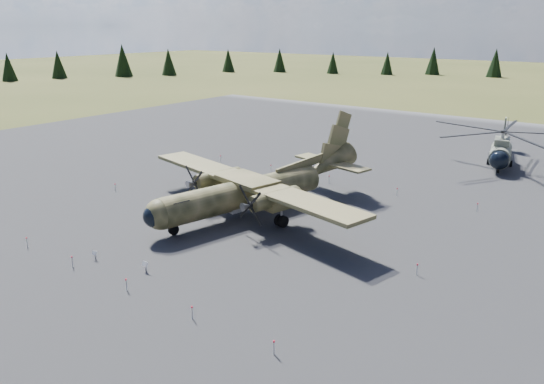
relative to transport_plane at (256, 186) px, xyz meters
The scene contains 8 objects.
ground 4.38m from the transport_plane, 81.53° to the right, with size 500.00×500.00×0.00m, color brown.
apron 7.00m from the transport_plane, 85.39° to the left, with size 120.00×120.00×0.04m, color #55565A.
transport_plane is the anchor object (origin of this frame).
helicopter_near 33.71m from the transport_plane, 65.64° to the left, with size 21.76×23.20×4.67m.
info_placard_left 15.76m from the transport_plane, 101.94° to the right, with size 0.46×0.21×0.71m.
info_placard_right 14.63m from the transport_plane, 84.58° to the right, with size 0.50×0.23×0.78m.
barrier_fence 4.14m from the transport_plane, 89.02° to the right, with size 33.12×29.62×0.85m.
treeline 6.48m from the transport_plane, 68.96° to the right, with size 331.67×333.38×10.85m.
Camera 1 is at (28.26, -33.04, 16.65)m, focal length 35.00 mm.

